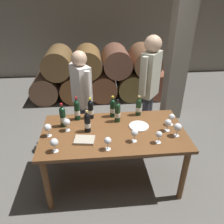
{
  "coord_description": "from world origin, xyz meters",
  "views": [
    {
      "loc": [
        -0.22,
        -2.16,
        2.24
      ],
      "look_at": [
        0.0,
        0.2,
        0.91
      ],
      "focal_mm": 35.45,
      "sensor_mm": 36.0,
      "label": 1
    }
  ],
  "objects_px": {
    "wine_bottle_6": "(91,109)",
    "wine_glass_8": "(108,141)",
    "dining_table": "(114,138)",
    "wine_glass_6": "(159,135)",
    "wine_glass_0": "(67,123)",
    "wine_bottle_3": "(77,110)",
    "sommelier_presenting": "(150,83)",
    "tasting_notebook": "(84,140)",
    "wine_bottle_4": "(118,112)",
    "taster_seated_left": "(82,95)",
    "wine_bottle_5": "(113,108)",
    "wine_bottle_2": "(87,122)",
    "wine_glass_4": "(48,128)",
    "wine_bottle_1": "(63,117)",
    "serving_plate": "(139,126)",
    "wine_glass_3": "(178,127)",
    "wine_glass_5": "(168,123)",
    "wine_glass_1": "(54,143)",
    "wine_glass_2": "(134,133)",
    "wine_bottle_0": "(139,107)",
    "wine_glass_7": "(172,117)"
  },
  "relations": [
    {
      "from": "wine_bottle_6",
      "to": "wine_glass_8",
      "type": "distance_m",
      "value": 0.68
    },
    {
      "from": "dining_table",
      "to": "wine_glass_6",
      "type": "bearing_deg",
      "value": -29.35
    },
    {
      "from": "dining_table",
      "to": "wine_glass_0",
      "type": "relative_size",
      "value": 10.75
    },
    {
      "from": "wine_bottle_3",
      "to": "sommelier_presenting",
      "type": "bearing_deg",
      "value": 22.83
    },
    {
      "from": "tasting_notebook",
      "to": "wine_glass_0",
      "type": "bearing_deg",
      "value": 140.25
    },
    {
      "from": "wine_bottle_4",
      "to": "taster_seated_left",
      "type": "bearing_deg",
      "value": 132.42
    },
    {
      "from": "wine_glass_6",
      "to": "wine_glass_8",
      "type": "xyz_separation_m",
      "value": [
        -0.56,
        -0.06,
        0.0
      ]
    },
    {
      "from": "wine_bottle_5",
      "to": "tasting_notebook",
      "type": "relative_size",
      "value": 1.33
    },
    {
      "from": "wine_bottle_2",
      "to": "taster_seated_left",
      "type": "distance_m",
      "value": 0.7
    },
    {
      "from": "dining_table",
      "to": "wine_glass_8",
      "type": "xyz_separation_m",
      "value": [
        -0.09,
        -0.33,
        0.2
      ]
    },
    {
      "from": "wine_glass_4",
      "to": "wine_glass_8",
      "type": "relative_size",
      "value": 1.05
    },
    {
      "from": "dining_table",
      "to": "wine_glass_6",
      "type": "xyz_separation_m",
      "value": [
        0.47,
        -0.26,
        0.19
      ]
    },
    {
      "from": "wine_bottle_4",
      "to": "wine_glass_0",
      "type": "height_order",
      "value": "wine_bottle_4"
    },
    {
      "from": "wine_glass_6",
      "to": "taster_seated_left",
      "type": "bearing_deg",
      "value": 130.85
    },
    {
      "from": "wine_glass_8",
      "to": "sommelier_presenting",
      "type": "bearing_deg",
      "value": 57.46
    },
    {
      "from": "wine_glass_8",
      "to": "wine_bottle_1",
      "type": "bearing_deg",
      "value": 135.33
    },
    {
      "from": "wine_glass_0",
      "to": "serving_plate",
      "type": "distance_m",
      "value": 0.87
    },
    {
      "from": "wine_bottle_3",
      "to": "wine_glass_3",
      "type": "height_order",
      "value": "wine_bottle_3"
    },
    {
      "from": "wine_bottle_6",
      "to": "wine_glass_5",
      "type": "xyz_separation_m",
      "value": [
        0.9,
        -0.38,
        -0.02
      ]
    },
    {
      "from": "wine_bottle_5",
      "to": "wine_bottle_6",
      "type": "distance_m",
      "value": 0.29
    },
    {
      "from": "serving_plate",
      "to": "wine_glass_0",
      "type": "bearing_deg",
      "value": -179.72
    },
    {
      "from": "wine_glass_1",
      "to": "wine_glass_2",
      "type": "xyz_separation_m",
      "value": [
        0.84,
        0.1,
        -0.0
      ]
    },
    {
      "from": "wine_bottle_5",
      "to": "wine_glass_2",
      "type": "xyz_separation_m",
      "value": [
        0.18,
        -0.57,
        -0.02
      ]
    },
    {
      "from": "dining_table",
      "to": "wine_glass_2",
      "type": "bearing_deg",
      "value": -45.97
    },
    {
      "from": "wine_bottle_5",
      "to": "wine_glass_4",
      "type": "xyz_separation_m",
      "value": [
        -0.77,
        -0.38,
        -0.02
      ]
    },
    {
      "from": "wine_glass_0",
      "to": "wine_glass_2",
      "type": "bearing_deg",
      "value": -20.6
    },
    {
      "from": "wine_bottle_3",
      "to": "wine_glass_2",
      "type": "distance_m",
      "value": 0.83
    },
    {
      "from": "wine_glass_1",
      "to": "sommelier_presenting",
      "type": "distance_m",
      "value": 1.63
    },
    {
      "from": "wine_bottle_0",
      "to": "wine_glass_3",
      "type": "distance_m",
      "value": 0.62
    },
    {
      "from": "tasting_notebook",
      "to": "wine_glass_7",
      "type": "bearing_deg",
      "value": 21.38
    },
    {
      "from": "dining_table",
      "to": "sommelier_presenting",
      "type": "xyz_separation_m",
      "value": [
        0.59,
        0.75,
        0.37
      ]
    },
    {
      "from": "wine_bottle_6",
      "to": "wine_glass_5",
      "type": "bearing_deg",
      "value": -22.96
    },
    {
      "from": "wine_glass_1",
      "to": "wine_glass_2",
      "type": "distance_m",
      "value": 0.85
    },
    {
      "from": "wine_glass_3",
      "to": "wine_glass_5",
      "type": "xyz_separation_m",
      "value": [
        -0.07,
        0.11,
        -0.01
      ]
    },
    {
      "from": "wine_glass_1",
      "to": "wine_glass_3",
      "type": "height_order",
      "value": "wine_glass_3"
    },
    {
      "from": "wine_bottle_5",
      "to": "wine_bottle_6",
      "type": "xyz_separation_m",
      "value": [
        -0.29,
        -0.02,
        -0.0
      ]
    },
    {
      "from": "wine_glass_8",
      "to": "sommelier_presenting",
      "type": "height_order",
      "value": "sommelier_presenting"
    },
    {
      "from": "wine_glass_2",
      "to": "wine_glass_6",
      "type": "bearing_deg",
      "value": -10.48
    },
    {
      "from": "wine_bottle_1",
      "to": "wine_glass_6",
      "type": "height_order",
      "value": "wine_bottle_1"
    },
    {
      "from": "wine_bottle_0",
      "to": "wine_bottle_3",
      "type": "relative_size",
      "value": 0.87
    },
    {
      "from": "wine_bottle_0",
      "to": "wine_glass_5",
      "type": "xyz_separation_m",
      "value": [
        0.27,
        -0.4,
        -0.01
      ]
    },
    {
      "from": "dining_table",
      "to": "wine_bottle_1",
      "type": "distance_m",
      "value": 0.66
    },
    {
      "from": "wine_glass_0",
      "to": "wine_glass_3",
      "type": "relative_size",
      "value": 0.97
    },
    {
      "from": "serving_plate",
      "to": "dining_table",
      "type": "bearing_deg",
      "value": -167.19
    },
    {
      "from": "wine_bottle_6",
      "to": "wine_glass_4",
      "type": "xyz_separation_m",
      "value": [
        -0.48,
        -0.36,
        -0.01
      ]
    },
    {
      "from": "wine_glass_5",
      "to": "wine_glass_7",
      "type": "height_order",
      "value": "wine_glass_5"
    },
    {
      "from": "wine_glass_0",
      "to": "sommelier_presenting",
      "type": "distance_m",
      "value": 1.34
    },
    {
      "from": "wine_bottle_0",
      "to": "serving_plate",
      "type": "relative_size",
      "value": 1.15
    },
    {
      "from": "wine_glass_5",
      "to": "sommelier_presenting",
      "type": "xyz_separation_m",
      "value": [
        -0.04,
        0.79,
        0.18
      ]
    },
    {
      "from": "wine_bottle_1",
      "to": "wine_glass_3",
      "type": "xyz_separation_m",
      "value": [
        1.31,
        -0.33,
        -0.02
      ]
    }
  ]
}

